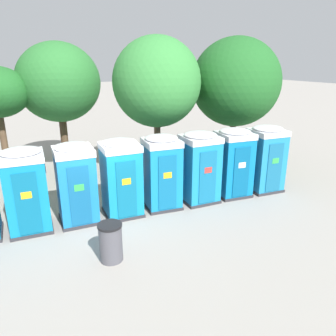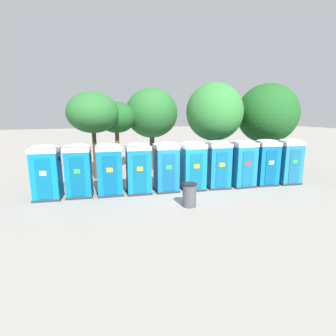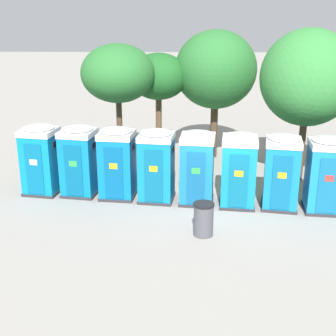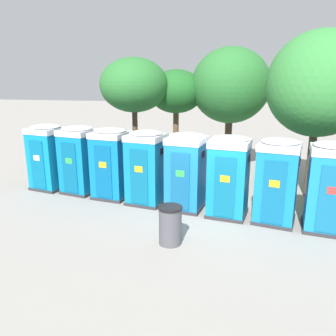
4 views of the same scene
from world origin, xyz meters
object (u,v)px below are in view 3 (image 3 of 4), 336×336
at_px(street_tree_1, 118,74).
at_px(portapotty_7, 326,174).
at_px(portapotty_2, 117,163).
at_px(portapotty_3, 156,165).
at_px(portapotty_0, 41,159).
at_px(portapotty_1, 79,160).
at_px(street_tree_3, 308,78).
at_px(trash_can, 204,219).
at_px(street_tree_0, 216,70).
at_px(portapotty_6, 282,172).
at_px(portapotty_5, 239,170).
at_px(portapotty_4, 197,167).
at_px(street_tree_2, 158,77).

bearing_deg(street_tree_1, portapotty_7, -31.18).
bearing_deg(portapotty_7, portapotty_2, 171.57).
bearing_deg(portapotty_3, portapotty_0, 172.00).
bearing_deg(portapotty_1, street_tree_1, 71.30).
distance_m(portapotty_0, street_tree_3, 10.26).
height_order(portapotty_1, trash_can, portapotty_1).
relative_size(portapotty_2, street_tree_1, 0.49).
distance_m(portapotty_7, street_tree_0, 7.31).
bearing_deg(street_tree_1, portapotty_2, -84.54).
height_order(street_tree_1, street_tree_3, street_tree_3).
height_order(portapotty_1, street_tree_1, street_tree_1).
relative_size(portapotty_3, portapotty_7, 1.00).
xyz_separation_m(portapotty_6, street_tree_0, (-1.88, 5.74, 2.64)).
bearing_deg(portapotty_6, portapotty_1, 171.69).
xyz_separation_m(portapotty_1, trash_can, (4.33, -3.19, -0.77)).
distance_m(portapotty_0, portapotty_1, 1.42).
relative_size(portapotty_5, street_tree_3, 0.44).
distance_m(portapotty_2, portapotty_4, 2.84).
relative_size(portapotty_2, portapotty_6, 1.00).
height_order(portapotty_4, portapotty_5, same).
bearing_deg(portapotty_4, street_tree_3, 30.04).
relative_size(portapotty_0, portapotty_2, 1.00).
xyz_separation_m(portapotty_1, portapotty_4, (4.20, -0.64, 0.00)).
bearing_deg(portapotty_1, portapotty_2, -9.08).
height_order(portapotty_3, street_tree_2, street_tree_2).
bearing_deg(street_tree_2, street_tree_1, -140.15).
relative_size(portapotty_5, portapotty_7, 1.00).
relative_size(portapotty_0, street_tree_2, 0.54).
xyz_separation_m(portapotty_1, street_tree_2, (2.66, 4.50, 2.35)).
xyz_separation_m(portapotty_6, street_tree_1, (-5.94, 4.20, 2.66)).
bearing_deg(street_tree_0, portapotty_4, -99.88).
height_order(portapotty_4, portapotty_6, same).
relative_size(portapotty_7, trash_can, 2.49).
relative_size(street_tree_0, street_tree_1, 1.09).
bearing_deg(portapotty_6, street_tree_1, 144.72).
distance_m(portapotty_0, portapotty_5, 7.09).
bearing_deg(portapotty_6, street_tree_3, 64.41).
bearing_deg(trash_can, street_tree_3, 50.90).
xyz_separation_m(portapotty_0, portapotty_6, (8.43, -1.15, 0.00)).
xyz_separation_m(portapotty_1, street_tree_0, (5.14, 4.71, 2.64)).
xyz_separation_m(portapotty_0, portapotty_3, (4.21, -0.59, 0.00)).
bearing_deg(portapotty_2, portapotty_1, 170.92).
relative_size(portapotty_5, portapotty_6, 1.00).
bearing_deg(portapotty_3, portapotty_5, -8.27).
bearing_deg(portapotty_4, portapotty_5, -9.41).
height_order(street_tree_0, trash_can, street_tree_0).
distance_m(portapotty_2, street_tree_3, 7.71).
relative_size(portapotty_4, trash_can, 2.49).
distance_m(portapotty_3, portapotty_4, 1.42).
xyz_separation_m(portapotty_5, street_tree_3, (2.74, 2.62, 2.72)).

